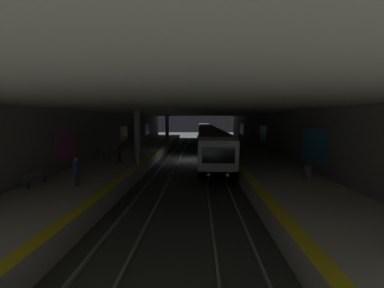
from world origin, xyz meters
TOP-DOWN VIEW (x-y plane):
  - ground_plane at (0.00, 0.00)m, footprint 120.00×120.00m
  - track_left at (0.00, -2.20)m, footprint 60.00×1.53m
  - track_right at (0.00, 2.20)m, footprint 60.00×1.53m
  - platform_left at (0.00, -6.55)m, footprint 60.00×5.30m
  - platform_right at (0.00, 6.55)m, footprint 60.00×5.30m
  - wall_left at (0.02, -9.45)m, footprint 60.00×0.56m
  - wall_right at (0.03, 9.45)m, footprint 60.00×0.56m
  - ceiling_slab at (0.00, 0.00)m, footprint 60.00×19.40m
  - pillar_near at (-8.03, 4.35)m, footprint 0.56×0.56m
  - pillar_far at (10.37, 4.35)m, footprint 0.56×0.56m
  - metro_train at (15.14, -2.20)m, footprint 54.42×2.83m
  - bench_left_near at (10.80, -8.53)m, footprint 1.70×0.47m
  - bench_left_mid at (15.87, -8.53)m, footprint 1.70×0.47m
  - bench_right_near at (-14.95, 8.53)m, footprint 1.70×0.47m
  - bench_right_mid at (-4.70, 8.53)m, footprint 1.70×0.47m
  - bench_right_far at (3.00, 8.53)m, footprint 1.70×0.47m
  - person_waiting_near at (-14.97, 6.08)m, footprint 0.60×0.23m
  - person_walking_mid at (-7.15, 6.22)m, footprint 0.60×0.22m
  - person_standing_far at (7.58, -6.99)m, footprint 0.60×0.24m
  - person_boarding at (5.12, -5.40)m, footprint 0.60×0.22m
  - trash_bin at (-12.93, -7.80)m, footprint 0.44×0.44m

SIDE VIEW (x-z plane):
  - ground_plane at x=0.00m, z-range 0.00..0.00m
  - track_left at x=0.00m, z-range 0.00..0.16m
  - track_right at x=0.00m, z-range 0.00..0.16m
  - platform_left at x=0.00m, z-range 0.00..1.05m
  - platform_right at x=0.00m, z-range 0.00..1.05m
  - trash_bin at x=-12.93m, z-range 1.05..1.90m
  - bench_left_near at x=10.80m, z-range 1.14..2.00m
  - bench_left_mid at x=15.87m, z-range 1.14..2.00m
  - bench_right_near at x=-14.95m, z-range 1.14..2.00m
  - bench_right_mid at x=-4.70m, z-range 1.14..2.00m
  - bench_right_far at x=3.00m, z-range 1.14..2.00m
  - person_walking_mid at x=-7.15m, z-range 1.11..2.71m
  - person_boarding at x=5.12m, z-range 1.12..2.73m
  - person_waiting_near at x=-14.97m, z-range 1.12..2.78m
  - person_standing_far at x=7.58m, z-range 1.13..2.85m
  - metro_train at x=15.14m, z-range 0.28..3.77m
  - wall_right at x=0.03m, z-range 0.00..5.60m
  - wall_left at x=0.02m, z-range 0.00..5.60m
  - pillar_near at x=-8.03m, z-range 1.05..5.60m
  - pillar_far at x=10.37m, z-range 1.05..5.60m
  - ceiling_slab at x=0.00m, z-range 5.60..6.00m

